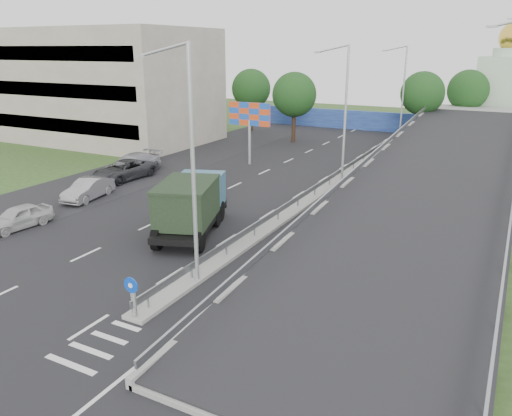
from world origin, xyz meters
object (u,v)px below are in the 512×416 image
Objects in this scene: lamp_post_far at (402,88)px; parked_car_c at (124,170)px; parked_car_b at (88,189)px; parked_car_d at (132,164)px; parked_car_a at (18,217)px; dump_truck at (191,203)px; lamp_post_near at (189,155)px; billboard at (249,118)px; church at (507,88)px; lamp_post_mid at (343,107)px; sign_bollard at (133,297)px.

lamp_post_far reaches higher than parked_car_c.
parked_car_d is at bearing 98.37° from parked_car_b.
lamp_post_far is 41.34m from parked_car_a.
parked_car_d is (-12.35, 9.15, -0.93)m from dump_truck.
lamp_post_near is 23.87m from billboard.
lamp_post_near and lamp_post_far have the same top height.
church is at bearing 63.24° from parked_car_c.
lamp_post_far is (0.00, 20.00, 0.00)m from lamp_post_mid.
lamp_post_far is at bearing 63.16° from billboard.
church is (9.89, 54.00, -0.50)m from lamp_post_near.
dump_truck is (-3.72, -14.75, -4.06)m from lamp_post_mid.
lamp_post_near reaches higher than parked_car_d.
billboard is 1.01× the size of parked_car_c.
billboard is 10.84m from parked_car_d.
lamp_post_mid reaches higher than billboard.
lamp_post_mid is at bearing -90.00° from lamp_post_far.
billboard reaches higher than parked_car_d.
dump_truck is 10.23m from parked_car_a.
lamp_post_far is 30.63m from parked_car_d.
church is 47.56m from parked_car_d.
church is at bearing 53.96° from parked_car_b.
sign_bollard is 0.22× the size of dump_truck.
lamp_post_near is at bearing -90.00° from lamp_post_far.
parked_car_c is (-11.67, 7.35, -0.99)m from dump_truck.
sign_bollard is 0.17× the size of lamp_post_far.
lamp_post_mid is 19.46m from parked_car_b.
billboard is 1.27× the size of parked_car_b.
dump_truck is (-13.61, -48.75, -3.57)m from church.
lamp_post_far is 2.34× the size of parked_car_b.
billboard is at bearing 109.21° from sign_bollard.
lamp_post_near reaches higher than dump_truck.
parked_car_a is (-12.90, 4.93, -0.36)m from sign_bollard.
parked_car_d is at bearing -123.24° from church.
billboard is 17.76m from dump_truck.
parked_car_d reaches higher than parked_car_c.
sign_bollard is 0.42× the size of parked_car_a.
dump_truck is at bearing -96.11° from lamp_post_far.
lamp_post_near is 1.00× the size of lamp_post_far.
sign_bollard is at bearing -90.14° from lamp_post_far.
parked_car_d is at bearing 115.16° from parked_car_c.
billboard is at bearing -116.84° from lamp_post_far.
lamp_post_far is 20.24m from billboard.
sign_bollard is 0.31× the size of parked_car_c.
dump_truck is 1.39× the size of parked_car_c.
sign_bollard is 27.53m from billboard.
sign_bollard is 24.30m from lamp_post_mid.
lamp_post_far is at bearing 77.33° from parked_car_a.
parked_car_c is 1.92m from parked_car_d.
lamp_post_near is at bearing -100.38° from church.
billboard is at bearing 60.89° from parked_car_c.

